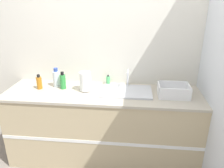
{
  "coord_description": "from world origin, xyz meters",
  "views": [
    {
      "loc": [
        0.35,
        -2.0,
        1.96
      ],
      "look_at": [
        0.11,
        0.29,
        1.05
      ],
      "focal_mm": 35.0,
      "sensor_mm": 36.0,
      "label": 1
    }
  ],
  "objects_px": {
    "sink": "(127,91)",
    "dish_rack": "(173,92)",
    "bottle_amber": "(39,83)",
    "soap_dispenser": "(108,80)",
    "bottle_green": "(63,81)",
    "bottle_clear": "(57,78)",
    "paper_towel_roll": "(85,81)"
  },
  "relations": [
    {
      "from": "dish_rack",
      "to": "bottle_amber",
      "type": "height_order",
      "value": "bottle_amber"
    },
    {
      "from": "bottle_clear",
      "to": "soap_dispenser",
      "type": "distance_m",
      "value": 0.64
    },
    {
      "from": "bottle_clear",
      "to": "bottle_amber",
      "type": "bearing_deg",
      "value": -151.94
    },
    {
      "from": "sink",
      "to": "dish_rack",
      "type": "height_order",
      "value": "sink"
    },
    {
      "from": "paper_towel_roll",
      "to": "soap_dispenser",
      "type": "xyz_separation_m",
      "value": [
        0.24,
        0.24,
        -0.06
      ]
    },
    {
      "from": "sink",
      "to": "bottle_green",
      "type": "height_order",
      "value": "sink"
    },
    {
      "from": "sink",
      "to": "bottle_green",
      "type": "relative_size",
      "value": 2.73
    },
    {
      "from": "dish_rack",
      "to": "bottle_amber",
      "type": "xyz_separation_m",
      "value": [
        -1.58,
        0.05,
        0.03
      ]
    },
    {
      "from": "paper_towel_roll",
      "to": "soap_dispenser",
      "type": "height_order",
      "value": "paper_towel_roll"
    },
    {
      "from": "bottle_amber",
      "to": "soap_dispenser",
      "type": "relative_size",
      "value": 1.45
    },
    {
      "from": "dish_rack",
      "to": "sink",
      "type": "bearing_deg",
      "value": 173.92
    },
    {
      "from": "paper_towel_roll",
      "to": "bottle_clear",
      "type": "bearing_deg",
      "value": 165.01
    },
    {
      "from": "sink",
      "to": "soap_dispenser",
      "type": "relative_size",
      "value": 4.66
    },
    {
      "from": "dish_rack",
      "to": "bottle_green",
      "type": "distance_m",
      "value": 1.3
    },
    {
      "from": "paper_towel_roll",
      "to": "bottle_green",
      "type": "height_order",
      "value": "paper_towel_roll"
    },
    {
      "from": "paper_towel_roll",
      "to": "bottle_amber",
      "type": "height_order",
      "value": "paper_towel_roll"
    },
    {
      "from": "dish_rack",
      "to": "soap_dispenser",
      "type": "relative_size",
      "value": 2.77
    },
    {
      "from": "bottle_amber",
      "to": "soap_dispenser",
      "type": "distance_m",
      "value": 0.84
    },
    {
      "from": "bottle_clear",
      "to": "soap_dispenser",
      "type": "bearing_deg",
      "value": 11.94
    },
    {
      "from": "bottle_green",
      "to": "bottle_clear",
      "type": "height_order",
      "value": "bottle_clear"
    },
    {
      "from": "bottle_clear",
      "to": "bottle_green",
      "type": "bearing_deg",
      "value": -32.38
    },
    {
      "from": "paper_towel_roll",
      "to": "dish_rack",
      "type": "height_order",
      "value": "paper_towel_roll"
    },
    {
      "from": "sink",
      "to": "bottle_clear",
      "type": "xyz_separation_m",
      "value": [
        -0.88,
        0.09,
        0.09
      ]
    },
    {
      "from": "sink",
      "to": "bottle_green",
      "type": "xyz_separation_m",
      "value": [
        -0.78,
        0.03,
        0.08
      ]
    },
    {
      "from": "paper_towel_roll",
      "to": "soap_dispenser",
      "type": "relative_size",
      "value": 1.86
    },
    {
      "from": "bottle_green",
      "to": "soap_dispenser",
      "type": "distance_m",
      "value": 0.56
    },
    {
      "from": "bottle_green",
      "to": "paper_towel_roll",
      "type": "bearing_deg",
      "value": -8.1
    },
    {
      "from": "sink",
      "to": "dish_rack",
      "type": "xyz_separation_m",
      "value": [
        0.52,
        -0.06,
        0.03
      ]
    },
    {
      "from": "sink",
      "to": "dish_rack",
      "type": "relative_size",
      "value": 1.68
    },
    {
      "from": "bottle_amber",
      "to": "sink",
      "type": "bearing_deg",
      "value": 0.47
    },
    {
      "from": "dish_rack",
      "to": "bottle_clear",
      "type": "xyz_separation_m",
      "value": [
        -1.4,
        0.15,
        0.06
      ]
    },
    {
      "from": "sink",
      "to": "paper_towel_roll",
      "type": "height_order",
      "value": "same"
    }
  ]
}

